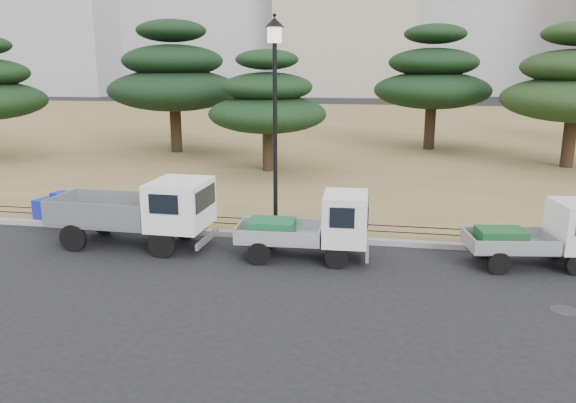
% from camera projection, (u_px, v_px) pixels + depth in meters
% --- Properties ---
extents(ground, '(220.00, 220.00, 0.00)m').
position_uv_depth(ground, '(273.00, 270.00, 14.04)').
color(ground, black).
extents(lawn, '(120.00, 56.00, 0.15)m').
position_uv_depth(lawn, '(356.00, 130.00, 43.25)').
color(lawn, olive).
rests_on(lawn, ground).
extents(curb, '(120.00, 0.25, 0.16)m').
position_uv_depth(curb, '(292.00, 237.00, 16.51)').
color(curb, gray).
rests_on(curb, ground).
extents(truck_large, '(4.49, 1.88, 1.94)m').
position_uv_depth(truck_large, '(141.00, 209.00, 15.70)').
color(truck_large, black).
rests_on(truck_large, ground).
extents(truck_kei_front, '(3.45, 1.62, 1.79)m').
position_uv_depth(truck_kei_front, '(313.00, 226.00, 14.70)').
color(truck_kei_front, black).
rests_on(truck_kei_front, ground).
extents(truck_kei_rear, '(3.39, 1.84, 1.69)m').
position_uv_depth(truck_kei_rear, '(543.00, 235.00, 14.16)').
color(truck_kei_rear, black).
rests_on(truck_kei_rear, ground).
extents(street_lamp, '(0.55, 0.55, 6.13)m').
position_uv_depth(street_lamp, '(275.00, 91.00, 15.89)').
color(street_lamp, black).
rests_on(street_lamp, lawn).
extents(pipe_fence, '(38.00, 0.04, 0.40)m').
position_uv_depth(pipe_fence, '(293.00, 224.00, 16.57)').
color(pipe_fence, black).
rests_on(pipe_fence, lawn).
extents(tarp_pile, '(1.51, 1.23, 0.90)m').
position_uv_depth(tarp_pile, '(60.00, 207.00, 18.20)').
color(tarp_pile, '#1526A9').
rests_on(tarp_pile, lawn).
extents(manhole, '(0.60, 0.60, 0.01)m').
position_uv_depth(manhole, '(565.00, 311.00, 11.74)').
color(manhole, '#2D2D30').
rests_on(manhole, ground).
extents(pine_west_near, '(7.28, 7.28, 7.28)m').
position_uv_depth(pine_west_near, '(174.00, 77.00, 31.25)').
color(pine_west_near, black).
rests_on(pine_west_near, lawn).
extents(pine_center_left, '(5.46, 5.46, 5.55)m').
position_uv_depth(pine_center_left, '(267.00, 102.00, 25.70)').
color(pine_center_left, black).
rests_on(pine_center_left, lawn).
extents(pine_center_right, '(6.71, 6.71, 7.12)m').
position_uv_depth(pine_center_right, '(433.00, 78.00, 32.31)').
color(pine_center_right, black).
rests_on(pine_center_right, lawn).
extents(pine_east_near, '(6.77, 6.77, 6.84)m').
position_uv_depth(pine_east_near, '(576.00, 85.00, 26.46)').
color(pine_east_near, black).
rests_on(pine_east_near, lawn).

